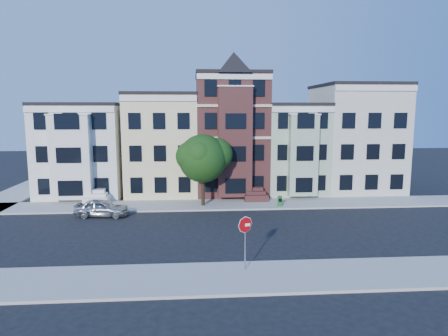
{
  "coord_description": "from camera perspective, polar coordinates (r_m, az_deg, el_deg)",
  "views": [
    {
      "loc": [
        -3.75,
        -27.33,
        8.59
      ],
      "look_at": [
        -1.52,
        2.78,
        4.2
      ],
      "focal_mm": 32.0,
      "sensor_mm": 36.0,
      "label": 1
    }
  ],
  "objects": [
    {
      "name": "ground",
      "position": [
        28.89,
        3.47,
        -9.04
      ],
      "size": [
        120.0,
        120.0,
        0.0
      ],
      "primitive_type": "plane",
      "color": "black"
    },
    {
      "name": "house_yellow",
      "position": [
        42.11,
        -8.65,
        3.29
      ],
      "size": [
        7.0,
        9.0,
        10.0
      ],
      "primitive_type": "cube",
      "color": "beige",
      "rests_on": "ground"
    },
    {
      "name": "house_cream",
      "position": [
        45.35,
        18.19,
        3.95
      ],
      "size": [
        8.0,
        9.0,
        11.0
      ],
      "primitive_type": "cube",
      "color": "beige",
      "rests_on": "ground"
    },
    {
      "name": "newspaper_box",
      "position": [
        35.78,
        7.97,
        -4.71
      ],
      "size": [
        0.47,
        0.44,
        0.9
      ],
      "primitive_type": "cube",
      "rotation": [
        0.0,
        0.0,
        -0.23
      ],
      "color": "#15581C",
      "rests_on": "far_sidewalk"
    },
    {
      "name": "stop_sign",
      "position": [
        21.43,
        3.04,
        -10.21
      ],
      "size": [
        0.92,
        0.24,
        3.3
      ],
      "primitive_type": null,
      "rotation": [
        0.0,
        0.0,
        0.12
      ],
      "color": "#B4070B",
      "rests_on": "near_sidewalk"
    },
    {
      "name": "house_green",
      "position": [
        43.26,
        9.51,
        2.73
      ],
      "size": [
        6.0,
        9.0,
        9.0
      ],
      "primitive_type": "cube",
      "color": "#A2B395",
      "rests_on": "ground"
    },
    {
      "name": "fire_hydrant",
      "position": [
        36.38,
        -18.1,
        -5.0
      ],
      "size": [
        0.27,
        0.27,
        0.68
      ],
      "primitive_type": "cylinder",
      "rotation": [
        0.0,
        0.0,
        0.14
      ],
      "color": "beige",
      "rests_on": "far_sidewalk"
    },
    {
      "name": "near_sidewalk",
      "position": [
        21.45,
        6.42,
        -15.17
      ],
      "size": [
        60.0,
        4.0,
        0.15
      ],
      "primitive_type": "cube",
      "color": "#9E9B93",
      "rests_on": "ground"
    },
    {
      "name": "far_sidewalk",
      "position": [
        36.53,
        1.79,
        -5.21
      ],
      "size": [
        60.0,
        4.0,
        0.15
      ],
      "primitive_type": "cube",
      "color": "#9E9B93",
      "rests_on": "ground"
    },
    {
      "name": "parked_car",
      "position": [
        34.02,
        -17.08,
        -5.46
      ],
      "size": [
        4.41,
        2.12,
        1.45
      ],
      "primitive_type": "imported",
      "rotation": [
        0.0,
        0.0,
        1.47
      ],
      "color": "#9EA3A7",
      "rests_on": "ground"
    },
    {
      "name": "street_tree",
      "position": [
        35.23,
        -3.06,
        0.9
      ],
      "size": [
        7.38,
        7.38,
        7.85
      ],
      "primitive_type": null,
      "rotation": [
        0.0,
        0.0,
        -0.1
      ],
      "color": "#1C4811",
      "rests_on": "far_sidewalk"
    },
    {
      "name": "house_brown",
      "position": [
        42.07,
        0.9,
        4.74
      ],
      "size": [
        7.0,
        9.0,
        12.0
      ],
      "primitive_type": "cube",
      "color": "#411E1C",
      "rests_on": "ground"
    },
    {
      "name": "house_white",
      "position": [
        43.51,
        -19.21,
        2.42
      ],
      "size": [
        8.0,
        9.0,
        9.0
      ],
      "primitive_type": "cube",
      "color": "white",
      "rests_on": "ground"
    }
  ]
}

